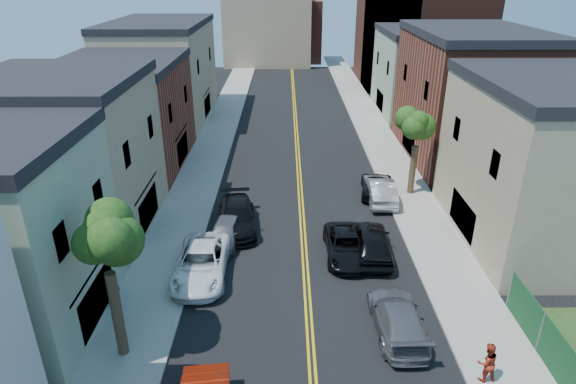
{
  "coord_description": "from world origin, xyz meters",
  "views": [
    {
      "loc": [
        -1.07,
        -1.9,
        14.86
      ],
      "look_at": [
        -0.92,
        26.09,
        2.0
      ],
      "focal_mm": 30.46,
      "sensor_mm": 36.0,
      "label": 1
    }
  ],
  "objects_px": {
    "pedestrian_right": "(487,362)",
    "grey_car_left": "(226,232)",
    "white_pickup": "(201,263)",
    "dark_car_right_far": "(377,185)",
    "black_car_right": "(372,242)",
    "black_suv_lane": "(346,246)",
    "pedestrian_left": "(116,293)",
    "grey_car_right": "(398,318)",
    "silver_car_right": "(380,190)",
    "black_car_left": "(237,217)"
  },
  "relations": [
    {
      "from": "grey_car_left",
      "to": "black_suv_lane",
      "type": "xyz_separation_m",
      "value": [
        6.96,
        -1.58,
        -0.04
      ]
    },
    {
      "from": "white_pickup",
      "to": "black_car_right",
      "type": "relative_size",
      "value": 1.14
    },
    {
      "from": "black_suv_lane",
      "to": "pedestrian_left",
      "type": "distance_m",
      "value": 12.33
    },
    {
      "from": "black_car_right",
      "to": "pedestrian_right",
      "type": "xyz_separation_m",
      "value": [
        2.9,
        -9.39,
        0.15
      ]
    },
    {
      "from": "black_suv_lane",
      "to": "pedestrian_right",
      "type": "xyz_separation_m",
      "value": [
        4.37,
        -9.27,
        0.32
      ]
    },
    {
      "from": "white_pickup",
      "to": "black_car_right",
      "type": "bearing_deg",
      "value": 11.76
    },
    {
      "from": "white_pickup",
      "to": "black_suv_lane",
      "type": "bearing_deg",
      "value": 13.13
    },
    {
      "from": "white_pickup",
      "to": "grey_car_left",
      "type": "distance_m",
      "value": 3.58
    },
    {
      "from": "grey_car_left",
      "to": "white_pickup",
      "type": "bearing_deg",
      "value": -96.42
    },
    {
      "from": "black_car_right",
      "to": "dark_car_right_far",
      "type": "bearing_deg",
      "value": -98.21
    },
    {
      "from": "black_car_right",
      "to": "pedestrian_right",
      "type": "bearing_deg",
      "value": 110.44
    },
    {
      "from": "grey_car_left",
      "to": "pedestrian_left",
      "type": "xyz_separation_m",
      "value": [
        -4.48,
        -6.2,
        0.18
      ]
    },
    {
      "from": "pedestrian_right",
      "to": "black_suv_lane",
      "type": "bearing_deg",
      "value": -71.95
    },
    {
      "from": "white_pickup",
      "to": "dark_car_right_far",
      "type": "xyz_separation_m",
      "value": [
        11.0,
        10.38,
        -0.14
      ]
    },
    {
      "from": "black_car_right",
      "to": "silver_car_right",
      "type": "height_order",
      "value": "black_car_right"
    },
    {
      "from": "black_suv_lane",
      "to": "pedestrian_right",
      "type": "height_order",
      "value": "pedestrian_right"
    },
    {
      "from": "white_pickup",
      "to": "black_car_left",
      "type": "relative_size",
      "value": 1.04
    },
    {
      "from": "grey_car_left",
      "to": "pedestrian_right",
      "type": "bearing_deg",
      "value": -36.0
    },
    {
      "from": "silver_car_right",
      "to": "dark_car_right_far",
      "type": "height_order",
      "value": "silver_car_right"
    },
    {
      "from": "silver_car_right",
      "to": "grey_car_right",
      "type": "bearing_deg",
      "value": 83.83
    },
    {
      "from": "grey_car_right",
      "to": "silver_car_right",
      "type": "relative_size",
      "value": 1.02
    },
    {
      "from": "pedestrian_right",
      "to": "grey_car_right",
      "type": "bearing_deg",
      "value": -53.81
    },
    {
      "from": "silver_car_right",
      "to": "pedestrian_left",
      "type": "height_order",
      "value": "pedestrian_left"
    },
    {
      "from": "pedestrian_left",
      "to": "black_car_right",
      "type": "bearing_deg",
      "value": -57.73
    },
    {
      "from": "black_car_left",
      "to": "pedestrian_right",
      "type": "relative_size",
      "value": 3.21
    },
    {
      "from": "grey_car_left",
      "to": "pedestrian_left",
      "type": "relative_size",
      "value": 2.81
    },
    {
      "from": "silver_car_right",
      "to": "black_car_right",
      "type": "bearing_deg",
      "value": 77.25
    },
    {
      "from": "grey_car_left",
      "to": "black_car_right",
      "type": "relative_size",
      "value": 0.85
    },
    {
      "from": "black_car_right",
      "to": "silver_car_right",
      "type": "distance_m",
      "value": 7.36
    },
    {
      "from": "dark_car_right_far",
      "to": "pedestrian_left",
      "type": "relative_size",
      "value": 3.09
    },
    {
      "from": "black_car_left",
      "to": "black_suv_lane",
      "type": "distance_m",
      "value": 7.24
    },
    {
      "from": "dark_car_right_far",
      "to": "black_suv_lane",
      "type": "bearing_deg",
      "value": 77.2
    },
    {
      "from": "silver_car_right",
      "to": "grey_car_left",
      "type": "bearing_deg",
      "value": 30.0
    },
    {
      "from": "dark_car_right_far",
      "to": "black_car_right",
      "type": "bearing_deg",
      "value": 86.19
    },
    {
      "from": "silver_car_right",
      "to": "dark_car_right_far",
      "type": "relative_size",
      "value": 1.06
    },
    {
      "from": "grey_car_left",
      "to": "black_car_right",
      "type": "height_order",
      "value": "black_car_right"
    },
    {
      "from": "black_suv_lane",
      "to": "silver_car_right",
      "type": "bearing_deg",
      "value": 66.24
    },
    {
      "from": "white_pickup",
      "to": "pedestrian_right",
      "type": "bearing_deg",
      "value": -31.59
    },
    {
      "from": "black_car_right",
      "to": "grey_car_left",
      "type": "bearing_deg",
      "value": -6.56
    },
    {
      "from": "white_pickup",
      "to": "silver_car_right",
      "type": "distance_m",
      "value": 14.32
    },
    {
      "from": "white_pickup",
      "to": "silver_car_right",
      "type": "xyz_separation_m",
      "value": [
        11.0,
        9.17,
        0.03
      ]
    },
    {
      "from": "grey_car_right",
      "to": "pedestrian_right",
      "type": "distance_m",
      "value": 4.1
    },
    {
      "from": "black_car_right",
      "to": "silver_car_right",
      "type": "xyz_separation_m",
      "value": [
        1.7,
        7.16,
        -0.03
      ]
    },
    {
      "from": "white_pickup",
      "to": "black_car_left",
      "type": "height_order",
      "value": "black_car_left"
    },
    {
      "from": "white_pickup",
      "to": "dark_car_right_far",
      "type": "height_order",
      "value": "white_pickup"
    },
    {
      "from": "black_car_right",
      "to": "white_pickup",
      "type": "bearing_deg",
      "value": 15.46
    },
    {
      "from": "grey_car_right",
      "to": "silver_car_right",
      "type": "xyz_separation_m",
      "value": [
        1.61,
        13.57,
        0.09
      ]
    },
    {
      "from": "pedestrian_right",
      "to": "grey_car_left",
      "type": "bearing_deg",
      "value": -50.95
    },
    {
      "from": "silver_car_right",
      "to": "black_suv_lane",
      "type": "bearing_deg",
      "value": 67.1
    },
    {
      "from": "black_car_left",
      "to": "pedestrian_right",
      "type": "distance_m",
      "value": 16.58
    }
  ]
}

